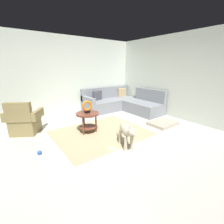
{
  "coord_description": "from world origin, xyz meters",
  "views": [
    {
      "loc": [
        -1.89,
        -2.53,
        1.71
      ],
      "look_at": [
        0.45,
        0.6,
        0.55
      ],
      "focal_mm": 24.93,
      "sensor_mm": 36.0,
      "label": 1
    }
  ],
  "objects_px": {
    "dog_toy_ball": "(39,153)",
    "side_table": "(88,117)",
    "dog": "(127,131)",
    "torus_sculpture": "(87,107)",
    "sectional_couch": "(122,103)",
    "armchair": "(24,122)",
    "dog_bed_mat": "(163,123)",
    "dog_toy_rope": "(112,149)"
  },
  "relations": [
    {
      "from": "torus_sculpture",
      "to": "dog_toy_rope",
      "type": "height_order",
      "value": "torus_sculpture"
    },
    {
      "from": "dog_bed_mat",
      "to": "dog_toy_rope",
      "type": "relative_size",
      "value": 5.24
    },
    {
      "from": "sectional_couch",
      "to": "torus_sculpture",
      "type": "bearing_deg",
      "value": -152.61
    },
    {
      "from": "sectional_couch",
      "to": "dog_toy_ball",
      "type": "relative_size",
      "value": 25.8
    },
    {
      "from": "torus_sculpture",
      "to": "dog_toy_ball",
      "type": "relative_size",
      "value": 3.74
    },
    {
      "from": "sectional_couch",
      "to": "torus_sculpture",
      "type": "xyz_separation_m",
      "value": [
        -2.08,
        -1.08,
        0.42
      ]
    },
    {
      "from": "armchair",
      "to": "dog_toy_rope",
      "type": "height_order",
      "value": "armchair"
    },
    {
      "from": "dog_bed_mat",
      "to": "dog_toy_rope",
      "type": "bearing_deg",
      "value": -172.97
    },
    {
      "from": "dog_toy_rope",
      "to": "sectional_couch",
      "type": "bearing_deg",
      "value": 46.12
    },
    {
      "from": "dog_toy_ball",
      "to": "sectional_couch",
      "type": "bearing_deg",
      "value": 23.48
    },
    {
      "from": "armchair",
      "to": "torus_sculpture",
      "type": "bearing_deg",
      "value": -1.33
    },
    {
      "from": "armchair",
      "to": "dog_bed_mat",
      "type": "bearing_deg",
      "value": 5.28
    },
    {
      "from": "sectional_couch",
      "to": "dog_toy_rope",
      "type": "distance_m",
      "value": 3.07
    },
    {
      "from": "side_table",
      "to": "dog",
      "type": "distance_m",
      "value": 1.26
    },
    {
      "from": "armchair",
      "to": "side_table",
      "type": "distance_m",
      "value": 1.64
    },
    {
      "from": "armchair",
      "to": "dog_toy_ball",
      "type": "xyz_separation_m",
      "value": [
        0.04,
        -1.31,
        -0.28
      ]
    },
    {
      "from": "armchair",
      "to": "dog",
      "type": "bearing_deg",
      "value": -19.94
    },
    {
      "from": "side_table",
      "to": "dog_toy_ball",
      "type": "height_order",
      "value": "side_table"
    },
    {
      "from": "dog_bed_mat",
      "to": "dog_toy_rope",
      "type": "xyz_separation_m",
      "value": [
        -2.11,
        -0.26,
        -0.02
      ]
    },
    {
      "from": "torus_sculpture",
      "to": "dog",
      "type": "xyz_separation_m",
      "value": [
        0.28,
        -1.22,
        -0.33
      ]
    },
    {
      "from": "sectional_couch",
      "to": "torus_sculpture",
      "type": "height_order",
      "value": "sectional_couch"
    },
    {
      "from": "dog",
      "to": "side_table",
      "type": "bearing_deg",
      "value": -57.9
    },
    {
      "from": "side_table",
      "to": "dog",
      "type": "height_order",
      "value": "dog"
    },
    {
      "from": "sectional_couch",
      "to": "dog_toy_ball",
      "type": "xyz_separation_m",
      "value": [
        -3.39,
        -1.47,
        -0.25
      ]
    },
    {
      "from": "dog_toy_ball",
      "to": "side_table",
      "type": "bearing_deg",
      "value": 16.79
    },
    {
      "from": "sectional_couch",
      "to": "armchair",
      "type": "relative_size",
      "value": 2.26
    },
    {
      "from": "torus_sculpture",
      "to": "dog",
      "type": "distance_m",
      "value": 1.3
    },
    {
      "from": "torus_sculpture",
      "to": "armchair",
      "type": "bearing_deg",
      "value": 145.93
    },
    {
      "from": "dog",
      "to": "dog_toy_ball",
      "type": "distance_m",
      "value": 1.83
    },
    {
      "from": "sectional_couch",
      "to": "dog",
      "type": "xyz_separation_m",
      "value": [
        -1.8,
        -2.3,
        0.09
      ]
    },
    {
      "from": "side_table",
      "to": "dog_bed_mat",
      "type": "relative_size",
      "value": 0.75
    },
    {
      "from": "armchair",
      "to": "dog_bed_mat",
      "type": "relative_size",
      "value": 1.25
    },
    {
      "from": "dog",
      "to": "dog_bed_mat",
      "type": "bearing_deg",
      "value": -149.35
    },
    {
      "from": "dog_bed_mat",
      "to": "dog",
      "type": "xyz_separation_m",
      "value": [
        -1.79,
        -0.36,
        0.33
      ]
    },
    {
      "from": "armchair",
      "to": "torus_sculpture",
      "type": "xyz_separation_m",
      "value": [
        1.35,
        -0.92,
        0.39
      ]
    },
    {
      "from": "armchair",
      "to": "dog_toy_ball",
      "type": "distance_m",
      "value": 1.34
    },
    {
      "from": "dog_bed_mat",
      "to": "dog_toy_ball",
      "type": "bearing_deg",
      "value": 172.12
    },
    {
      "from": "dog_toy_ball",
      "to": "dog_toy_rope",
      "type": "xyz_separation_m",
      "value": [
        1.27,
        -0.73,
        -0.02
      ]
    },
    {
      "from": "armchair",
      "to": "dog_toy_ball",
      "type": "relative_size",
      "value": 11.44
    },
    {
      "from": "sectional_couch",
      "to": "side_table",
      "type": "relative_size",
      "value": 3.75
    },
    {
      "from": "torus_sculpture",
      "to": "dog_toy_ball",
      "type": "xyz_separation_m",
      "value": [
        -1.31,
        -0.4,
        -0.67
      ]
    },
    {
      "from": "dog_bed_mat",
      "to": "dog",
      "type": "relative_size",
      "value": 0.98
    }
  ]
}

